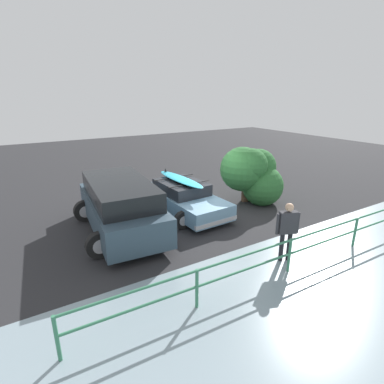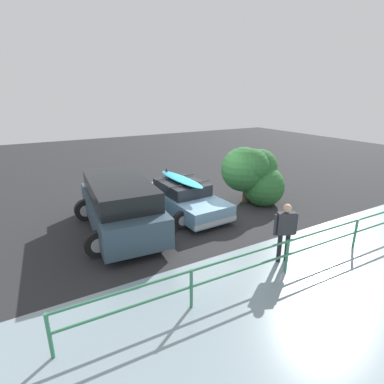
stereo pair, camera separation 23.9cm
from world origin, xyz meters
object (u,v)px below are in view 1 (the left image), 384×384
sedan_car (183,197)px  person_bystander (287,227)px  bush_near_left (253,173)px  suv_car (121,205)px

sedan_car → person_bystander: bearing=97.6°
person_bystander → sedan_car: bearing=-82.4°
bush_near_left → suv_car: bearing=-1.5°
suv_car → bush_near_left: bush_near_left is taller
suv_car → bush_near_left: bearing=178.5°
sedan_car → person_bystander: person_bystander is taller
suv_car → bush_near_left: size_ratio=2.03×
sedan_car → person_bystander: 4.55m
sedan_car → bush_near_left: bearing=167.9°
sedan_car → suv_car: bearing=10.4°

